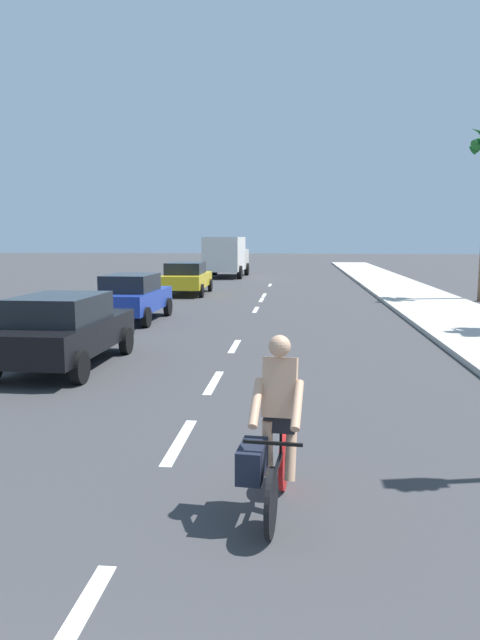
% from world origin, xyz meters
% --- Properties ---
extents(ground_plane, '(160.00, 160.00, 0.00)m').
position_xyz_m(ground_plane, '(0.00, 20.00, 0.00)').
color(ground_plane, '#38383A').
extents(sidewalk_strip, '(3.60, 80.00, 0.14)m').
position_xyz_m(sidewalk_strip, '(7.05, 22.00, 0.07)').
color(sidewalk_strip, '#B2ADA3').
rests_on(sidewalk_strip, ground).
extents(lane_stripe_1, '(0.16, 1.80, 0.01)m').
position_xyz_m(lane_stripe_1, '(0.00, 2.78, 0.00)').
color(lane_stripe_1, white).
rests_on(lane_stripe_1, ground).
extents(lane_stripe_2, '(0.16, 1.80, 0.01)m').
position_xyz_m(lane_stripe_2, '(0.00, 6.72, 0.00)').
color(lane_stripe_2, white).
rests_on(lane_stripe_2, ground).
extents(lane_stripe_3, '(0.16, 1.80, 0.01)m').
position_xyz_m(lane_stripe_3, '(0.00, 9.97, 0.00)').
color(lane_stripe_3, white).
rests_on(lane_stripe_3, ground).
extents(lane_stripe_4, '(0.16, 1.80, 0.01)m').
position_xyz_m(lane_stripe_4, '(0.00, 13.72, 0.00)').
color(lane_stripe_4, white).
rests_on(lane_stripe_4, ground).
extents(lane_stripe_5, '(0.16, 1.80, 0.01)m').
position_xyz_m(lane_stripe_5, '(0.00, 21.32, 0.00)').
color(lane_stripe_5, white).
rests_on(lane_stripe_5, ground).
extents(lane_stripe_6, '(0.16, 1.80, 0.01)m').
position_xyz_m(lane_stripe_6, '(0.00, 24.88, 0.00)').
color(lane_stripe_6, white).
rests_on(lane_stripe_6, ground).
extents(lane_stripe_7, '(0.16, 1.80, 0.01)m').
position_xyz_m(lane_stripe_7, '(0.00, 26.94, 0.00)').
color(lane_stripe_7, white).
rests_on(lane_stripe_7, ground).
extents(lane_stripe_8, '(0.16, 1.80, 0.01)m').
position_xyz_m(lane_stripe_8, '(0.00, 32.99, 0.00)').
color(lane_stripe_8, white).
rests_on(lane_stripe_8, ground).
extents(cyclist, '(0.64, 1.71, 1.82)m').
position_xyz_m(cyclist, '(1.35, 4.81, 0.83)').
color(cyclist, black).
rests_on(cyclist, ground).
extents(parked_car_black, '(2.01, 4.27, 1.57)m').
position_xyz_m(parked_car_black, '(-3.39, 11.01, 0.84)').
color(parked_car_black, black).
rests_on(parked_car_black, ground).
extents(parked_car_blue, '(1.95, 4.06, 1.57)m').
position_xyz_m(parked_car_blue, '(-3.88, 17.89, 0.84)').
color(parked_car_blue, '#1E389E').
rests_on(parked_car_blue, ground).
extents(parked_car_yellow, '(2.16, 4.59, 1.57)m').
position_xyz_m(parked_car_yellow, '(-3.83, 27.08, 0.84)').
color(parked_car_yellow, gold).
rests_on(parked_car_yellow, ground).
extents(delivery_truck, '(2.84, 6.32, 2.80)m').
position_xyz_m(delivery_truck, '(-3.41, 39.67, 1.50)').
color(delivery_truck, beige).
rests_on(delivery_truck, ground).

